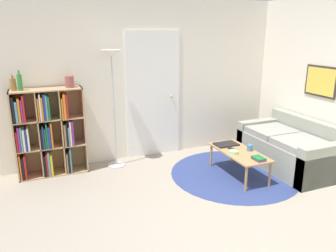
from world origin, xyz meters
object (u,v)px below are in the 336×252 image
cup (250,148)px  vase_on_shelf (70,82)px  bookshelf (47,132)px  couch (291,149)px  laptop (226,144)px  floor_lamp (112,71)px  bottle_left (13,84)px  bowl (234,152)px  bottle_middle (20,82)px  coffee_table (239,154)px

cup → vase_on_shelf: vase_on_shelf is taller
bookshelf → vase_on_shelf: (0.38, -0.00, 0.73)m
couch → laptop: size_ratio=4.41×
floor_lamp → vase_on_shelf: bearing=172.9°
vase_on_shelf → bottle_left: bearing=178.7°
couch → vase_on_shelf: vase_on_shelf is taller
couch → bowl: couch is taller
bowl → vase_on_shelf: bearing=149.9°
couch → bowl: bearing=-177.9°
couch → laptop: bearing=161.3°
laptop → couch: bearing=-18.7°
cup → bottle_left: 3.46m
laptop → bottle_middle: size_ratio=1.28×
floor_lamp → cup: 2.33m
bookshelf → cup: (2.74, -1.18, -0.22)m
floor_lamp → bottle_middle: floor_lamp is taller
coffee_table → bottle_middle: (-2.86, 1.13, 1.07)m
bottle_middle → bottle_left: bearing=162.0°
bookshelf → floor_lamp: floor_lamp is taller
laptop → vase_on_shelf: bearing=159.2°
coffee_table → bottle_left: size_ratio=4.86×
bowl → cup: bearing=4.0°
bookshelf → floor_lamp: size_ratio=0.71×
cup → bottle_middle: size_ratio=0.34×
vase_on_shelf → laptop: bearing=-20.8°
bottle_left → bottle_middle: bearing=-18.0°
bottle_left → vase_on_shelf: 0.75m
bookshelf → coffee_table: bearing=-23.9°
bowl → cup: (0.29, 0.02, 0.02)m
bottle_middle → bookshelf: bearing=2.9°
vase_on_shelf → bookshelf: bearing=179.8°
bowl → bottle_middle: 3.14m
floor_lamp → bottle_left: size_ratio=8.73×
floor_lamp → bookshelf: bearing=175.5°
coffee_table → bowl: size_ratio=7.57×
floor_lamp → vase_on_shelf: 0.63m
couch → bowl: size_ratio=11.63×
bottle_left → bottle_middle: 0.10m
coffee_table → bowl: bearing=-157.7°
cup → bookshelf: bearing=156.7°
bowl → couch: bearing=2.1°
floor_lamp → coffee_table: (1.59, -1.07, -1.17)m
cup → coffee_table: bearing=167.1°
laptop → bowl: bowl is taller
laptop → vase_on_shelf: size_ratio=2.12×
bookshelf → coffee_table: size_ratio=1.28×
bookshelf → bowl: bearing=-26.1°
floor_lamp → vase_on_shelf: floor_lamp is taller
laptop → vase_on_shelf: vase_on_shelf is taller
laptop → bowl: 0.39m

